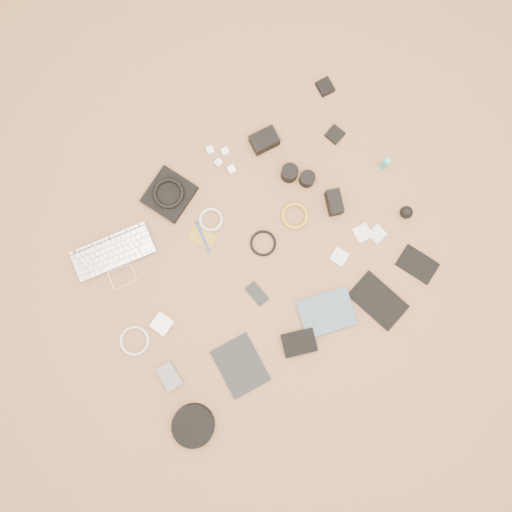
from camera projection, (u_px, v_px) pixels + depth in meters
room_shell at (266, 197)px, 0.96m from camera, size 4.04×4.04×2.58m
laptop at (118, 263)px, 2.18m from camera, size 0.41×0.33×0.03m
headphone_pouch at (169, 194)px, 2.21m from camera, size 0.25×0.24×0.03m
headphones at (168, 193)px, 2.19m from camera, size 0.15×0.15×0.02m
charger_a at (210, 150)px, 2.23m from camera, size 0.04×0.04×0.03m
charger_b at (225, 151)px, 2.23m from camera, size 0.04×0.04×0.03m
charger_c at (219, 163)px, 2.23m from camera, size 0.03×0.03×0.03m
charger_d at (232, 170)px, 2.22m from camera, size 0.04×0.04×0.03m
dslr_camera at (264, 141)px, 2.22m from camera, size 0.13×0.10×0.07m
lens_pouch at (325, 87)px, 2.26m from camera, size 0.07×0.08×0.03m
notebook_olive at (203, 237)px, 2.21m from camera, size 0.11×0.14×0.01m
pen_blue at (202, 236)px, 2.20m from camera, size 0.04×0.15×0.01m
cable_white_a at (211, 220)px, 2.21m from camera, size 0.11×0.11×0.01m
lens_a at (289, 173)px, 2.20m from camera, size 0.08×0.08×0.08m
lens_b at (307, 179)px, 2.20m from camera, size 0.08×0.08×0.06m
card_reader at (335, 135)px, 2.25m from camera, size 0.08×0.08×0.02m
power_brick at (162, 324)px, 2.16m from camera, size 0.10×0.10×0.03m
cable_white_b at (135, 341)px, 2.16m from camera, size 0.14×0.14×0.01m
cable_black at (263, 243)px, 2.20m from camera, size 0.14×0.14×0.01m
cable_yellow at (295, 216)px, 2.21m from camera, size 0.15×0.15×0.01m
flash at (334, 202)px, 2.18m from camera, size 0.10×0.12×0.08m
lens_cleaner at (385, 164)px, 2.20m from camera, size 0.03×0.03×0.09m
battery_charger at (170, 376)px, 2.14m from camera, size 0.08×0.12×0.03m
tablet at (241, 366)px, 2.15m from camera, size 0.21×0.25×0.01m
phone at (257, 294)px, 2.18m from camera, size 0.06×0.11×0.01m
filter_case_left at (339, 257)px, 2.20m from camera, size 0.08×0.08×0.01m
filter_case_mid at (363, 233)px, 2.21m from camera, size 0.08×0.08×0.01m
filter_case_right at (377, 234)px, 2.21m from camera, size 0.07×0.07×0.01m
air_blower at (406, 212)px, 2.19m from camera, size 0.07×0.07×0.06m
headphone_case at (193, 425)px, 2.11m from camera, size 0.23×0.23×0.05m
drive_case at (299, 343)px, 2.15m from camera, size 0.17×0.15×0.04m
paperback at (333, 332)px, 2.16m from camera, size 0.27×0.24×0.02m
notebook_black_a at (378, 301)px, 2.17m from camera, size 0.19×0.26×0.02m
notebook_black_b at (417, 264)px, 2.19m from camera, size 0.16×0.19×0.01m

